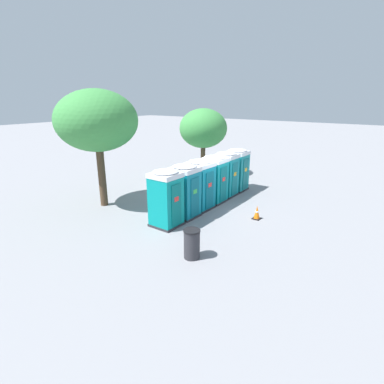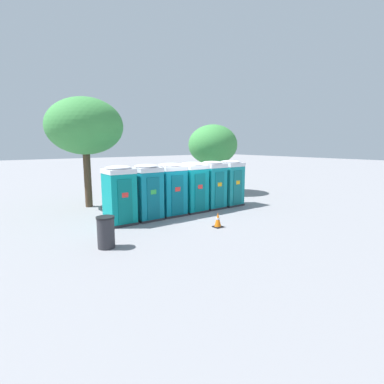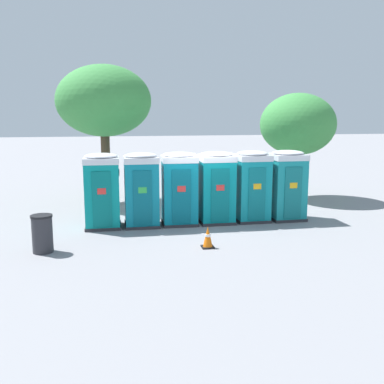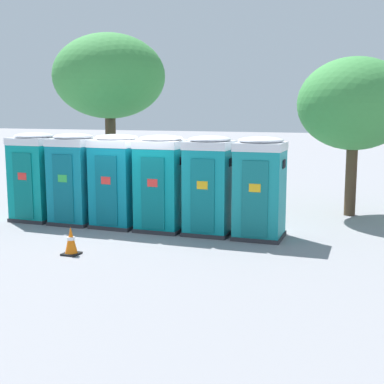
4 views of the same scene
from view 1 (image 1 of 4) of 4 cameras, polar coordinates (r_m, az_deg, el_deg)
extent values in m
plane|color=gray|center=(15.98, 2.58, -2.35)|extent=(120.00, 120.00, 0.00)
cube|color=#2D2D33|center=(13.45, -4.86, -6.12)|extent=(1.21, 1.21, 0.10)
cube|color=#088D8A|center=(13.05, -4.99, -1.69)|extent=(1.15, 1.16, 2.10)
cube|color=#076E6C|center=(12.71, -2.99, -2.53)|extent=(0.62, 0.04, 1.85)
cube|color=red|center=(12.61, -2.94, -1.37)|extent=(0.28, 0.01, 0.20)
cube|color=black|center=(13.25, -3.42, 1.98)|extent=(0.03, 0.36, 0.20)
cube|color=silver|center=(12.72, -5.12, 3.21)|extent=(1.18, 1.19, 0.20)
ellipsoid|color=silver|center=(12.68, -5.14, 3.87)|extent=(1.13, 1.13, 0.18)
cube|color=#2D2D33|center=(14.38, -1.36, -4.44)|extent=(1.19, 1.21, 0.10)
cube|color=#0C7C92|center=(14.00, -1.40, -0.27)|extent=(1.13, 1.15, 2.10)
cube|color=#096072|center=(13.70, 0.55, -1.01)|extent=(0.62, 0.03, 1.85)
cube|color=green|center=(13.60, 0.62, 0.08)|extent=(0.28, 0.01, 0.20)
cube|color=black|center=(14.24, -0.02, 3.12)|extent=(0.03, 0.36, 0.20)
cube|color=silver|center=(13.70, -1.43, 4.32)|extent=(1.17, 1.18, 0.20)
ellipsoid|color=silver|center=(13.66, -1.44, 4.93)|extent=(1.11, 1.13, 0.18)
cube|color=#2D2D33|center=(15.40, 1.51, -2.92)|extent=(1.26, 1.24, 0.10)
cube|color=#097D95|center=(15.05, 1.55, 1.00)|extent=(1.20, 1.18, 2.10)
cube|color=#076274|center=(14.75, 3.38, 0.33)|extent=(0.64, 0.05, 1.85)
cube|color=red|center=(14.66, 3.46, 1.34)|extent=(0.28, 0.02, 0.20)
cube|color=black|center=(15.32, 2.88, 4.14)|extent=(0.04, 0.36, 0.20)
cube|color=silver|center=(14.76, 1.58, 5.29)|extent=(1.24, 1.22, 0.20)
ellipsoid|color=silver|center=(14.73, 1.59, 5.86)|extent=(1.18, 1.16, 0.18)
cube|color=#2D2D33|center=(16.44, 4.12, -1.61)|extent=(1.22, 1.20, 0.10)
cube|color=#078A92|center=(16.11, 4.21, 2.09)|extent=(1.16, 1.14, 2.10)
cube|color=#076C72|center=(15.85, 6.01, 1.49)|extent=(0.64, 0.03, 1.85)
cube|color=red|center=(15.76, 6.09, 2.44)|extent=(0.28, 0.01, 0.20)
cube|color=black|center=(16.43, 5.35, 5.00)|extent=(0.02, 0.36, 0.20)
cube|color=silver|center=(15.84, 4.30, 6.10)|extent=(1.20, 1.18, 0.20)
ellipsoid|color=silver|center=(15.81, 4.31, 6.63)|extent=(1.14, 1.12, 0.18)
cube|color=#2D2D33|center=(17.54, 6.30, -0.43)|extent=(1.18, 1.20, 0.10)
cube|color=teal|center=(17.23, 6.42, 3.05)|extent=(1.12, 1.15, 2.10)
cube|color=#0B6E76|center=(16.99, 8.14, 2.50)|extent=(0.61, 0.03, 1.85)
cube|color=yellow|center=(16.91, 8.23, 3.40)|extent=(0.28, 0.01, 0.20)
cube|color=black|center=(17.55, 7.41, 5.75)|extent=(0.03, 0.36, 0.20)
cube|color=silver|center=(16.98, 6.55, 6.81)|extent=(1.16, 1.18, 0.20)
ellipsoid|color=silver|center=(16.95, 6.57, 7.31)|extent=(1.10, 1.12, 0.18)
cube|color=#2D2D33|center=(18.64, 8.35, 0.58)|extent=(1.22, 1.21, 0.10)
cube|color=teal|center=(18.36, 8.50, 3.87)|extent=(1.16, 1.15, 2.10)
cube|color=#116D71|center=(18.13, 10.14, 3.37)|extent=(0.63, 0.04, 1.85)
cube|color=yellow|center=(18.06, 10.24, 4.21)|extent=(0.28, 0.01, 0.20)
cube|color=black|center=(18.72, 9.41, 6.39)|extent=(0.03, 0.36, 0.20)
cube|color=silver|center=(18.12, 8.66, 7.40)|extent=(1.20, 1.19, 0.20)
ellipsoid|color=silver|center=(18.10, 8.69, 7.87)|extent=(1.14, 1.13, 0.18)
cylinder|color=#4C3826|center=(16.05, -16.84, 3.59)|extent=(0.38, 0.38, 3.54)
ellipsoid|color=#3D8C42|center=(15.66, -17.69, 12.83)|extent=(3.99, 3.99, 3.00)
cylinder|color=#4C3826|center=(21.84, 2.09, 6.65)|extent=(0.34, 0.34, 2.61)
ellipsoid|color=#3D8C42|center=(21.55, 2.16, 12.03)|extent=(3.35, 3.35, 2.74)
cylinder|color=#2D2D33|center=(10.66, -0.03, -9.98)|extent=(0.57, 0.57, 1.01)
cylinder|color=black|center=(10.43, -0.03, -7.37)|extent=(0.60, 0.60, 0.06)
cube|color=black|center=(14.40, 12.18, -4.95)|extent=(0.36, 0.36, 0.04)
cone|color=orange|center=(14.29, 12.26, -3.76)|extent=(0.28, 0.28, 0.60)
cylinder|color=white|center=(14.27, 12.27, -3.65)|extent=(0.17, 0.17, 0.07)
camera|label=2|loc=(6.01, 73.25, -14.91)|focal=28.00mm
camera|label=3|loc=(12.10, 70.98, -1.85)|focal=42.00mm
camera|label=4|loc=(19.48, 49.94, 4.79)|focal=50.00mm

